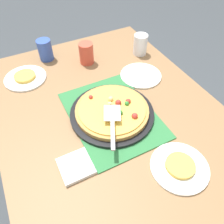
% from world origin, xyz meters
% --- Properties ---
extents(ground_plane, '(8.00, 8.00, 0.00)m').
position_xyz_m(ground_plane, '(0.00, 0.00, 0.00)').
color(ground_plane, '#3D4247').
extents(dining_table, '(1.40, 1.00, 0.75)m').
position_xyz_m(dining_table, '(0.00, 0.00, 0.64)').
color(dining_table, olive).
rests_on(dining_table, ground_plane).
extents(placemat, '(0.48, 0.36, 0.01)m').
position_xyz_m(placemat, '(0.00, 0.00, 0.75)').
color(placemat, '#2D753D').
rests_on(placemat, dining_table).
extents(pizza_pan, '(0.38, 0.38, 0.01)m').
position_xyz_m(pizza_pan, '(0.00, 0.00, 0.76)').
color(pizza_pan, black).
rests_on(pizza_pan, placemat).
extents(pizza, '(0.33, 0.33, 0.05)m').
position_xyz_m(pizza, '(0.00, 0.00, 0.78)').
color(pizza, '#B78442').
rests_on(pizza, pizza_pan).
extents(plate_near_left, '(0.22, 0.22, 0.01)m').
position_xyz_m(plate_near_left, '(-0.44, -0.29, 0.76)').
color(plate_near_left, white).
rests_on(plate_near_left, dining_table).
extents(plate_far_right, '(0.22, 0.22, 0.01)m').
position_xyz_m(plate_far_right, '(0.35, 0.10, 0.76)').
color(plate_far_right, white).
rests_on(plate_far_right, dining_table).
extents(plate_side, '(0.22, 0.22, 0.01)m').
position_xyz_m(plate_side, '(-0.18, 0.27, 0.76)').
color(plate_side, white).
rests_on(plate_side, dining_table).
extents(served_slice_left, '(0.11, 0.11, 0.02)m').
position_xyz_m(served_slice_left, '(-0.44, -0.29, 0.77)').
color(served_slice_left, '#EAB747').
rests_on(served_slice_left, plate_near_left).
extents(served_slice_right, '(0.11, 0.11, 0.02)m').
position_xyz_m(served_slice_right, '(0.35, 0.10, 0.77)').
color(served_slice_right, '#EAB747').
rests_on(served_slice_right, plate_far_right).
extents(cup_near, '(0.08, 0.08, 0.12)m').
position_xyz_m(cup_near, '(-0.37, 0.38, 0.81)').
color(cup_near, white).
rests_on(cup_near, dining_table).
extents(cup_far, '(0.08, 0.08, 0.12)m').
position_xyz_m(cup_far, '(-0.57, -0.14, 0.81)').
color(cup_far, '#3351AD').
rests_on(cup_far, dining_table).
extents(cup_corner, '(0.08, 0.08, 0.12)m').
position_xyz_m(cup_corner, '(-0.43, 0.06, 0.81)').
color(cup_corner, '#E04C38').
rests_on(cup_corner, dining_table).
extents(pizza_server, '(0.23, 0.14, 0.01)m').
position_xyz_m(pizza_server, '(0.09, -0.04, 0.82)').
color(pizza_server, silver).
rests_on(pizza_server, pizza).
extents(napkin_stack, '(0.12, 0.12, 0.02)m').
position_xyz_m(napkin_stack, '(0.18, -0.24, 0.76)').
color(napkin_stack, white).
rests_on(napkin_stack, dining_table).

